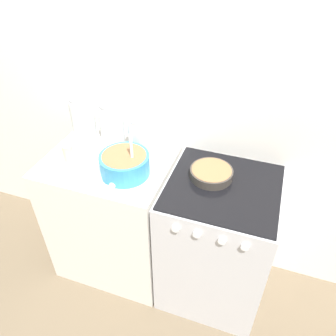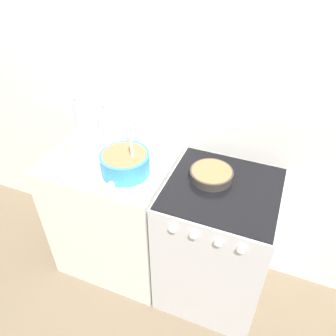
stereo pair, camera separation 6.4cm
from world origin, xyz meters
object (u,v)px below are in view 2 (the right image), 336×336
(stove, at_px, (216,243))
(storage_jar_middle, at_px, (115,125))
(baking_pan, at_px, (211,174))
(tin_can, at_px, (70,150))
(storage_jar_left, at_px, (87,118))
(storage_jar_right, at_px, (145,135))
(mixing_bowl, at_px, (125,162))

(stove, distance_m, storage_jar_middle, 0.98)
(baking_pan, distance_m, tin_can, 0.85)
(storage_jar_middle, bearing_deg, storage_jar_left, 180.00)
(stove, xyz_separation_m, storage_jar_right, (-0.56, 0.20, 0.56))
(mixing_bowl, xyz_separation_m, baking_pan, (0.47, 0.13, -0.04))
(storage_jar_middle, relative_size, tin_can, 2.63)
(baking_pan, bearing_deg, storage_jar_middle, 167.93)
(baking_pan, relative_size, storage_jar_right, 1.12)
(storage_jar_left, bearing_deg, tin_can, -80.48)
(baking_pan, bearing_deg, mixing_bowl, -164.76)
(stove, bearing_deg, tin_can, -175.55)
(stove, relative_size, storage_jar_right, 4.38)
(storage_jar_left, xyz_separation_m, tin_can, (0.04, -0.27, -0.07))
(baking_pan, height_order, storage_jar_middle, storage_jar_middle)
(storage_jar_right, bearing_deg, storage_jar_left, -180.00)
(baking_pan, relative_size, storage_jar_left, 0.86)
(stove, height_order, storage_jar_middle, storage_jar_middle)
(storage_jar_right, xyz_separation_m, tin_can, (-0.37, -0.27, -0.04))
(baking_pan, height_order, storage_jar_left, storage_jar_left)
(storage_jar_middle, distance_m, tin_can, 0.32)
(baking_pan, relative_size, storage_jar_middle, 0.88)
(stove, bearing_deg, mixing_bowl, -172.08)
(storage_jar_middle, bearing_deg, mixing_bowl, -52.23)
(storage_jar_left, bearing_deg, storage_jar_right, 0.00)
(tin_can, bearing_deg, storage_jar_left, 99.52)
(mixing_bowl, distance_m, storage_jar_left, 0.50)
(stove, distance_m, storage_jar_left, 1.15)
(mixing_bowl, bearing_deg, storage_jar_right, 91.13)
(stove, distance_m, mixing_bowl, 0.78)
(storage_jar_left, xyz_separation_m, storage_jar_right, (0.41, 0.00, -0.03))
(mixing_bowl, relative_size, storage_jar_right, 1.31)
(storage_jar_left, bearing_deg, stove, -11.43)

